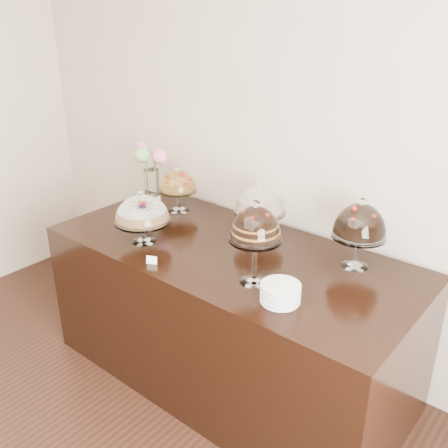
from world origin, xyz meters
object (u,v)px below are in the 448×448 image
Objects in this scene: display_counter at (229,315)px; cake_stand_sugar_sponge at (142,211)px; cake_stand_fruit_tart at (178,183)px; flower_vase at (150,166)px; cake_stand_choco_layer at (256,227)px; cake_stand_cheesecake at (260,202)px; cake_stand_dark_choco at (360,224)px; plate_stack at (280,293)px.

cake_stand_sugar_sponge is (-0.47, -0.24, 0.64)m from display_counter.
cake_stand_sugar_sponge is at bearing -153.36° from display_counter.
flower_vase is at bearing 174.82° from cake_stand_fruit_tart.
cake_stand_choco_layer is 1.28× the size of cake_stand_cheesecake.
cake_stand_choco_layer is (0.33, -0.20, 0.76)m from display_counter.
cake_stand_sugar_sponge is 0.94× the size of cake_stand_cheesecake.
flower_vase is (-1.27, 0.48, -0.05)m from cake_stand_choco_layer.
cake_stand_dark_choco is at bearing 56.07° from cake_stand_choco_layer.
cake_stand_choco_layer is 0.56m from cake_stand_cheesecake.
cake_stand_sugar_sponge is 0.52m from cake_stand_fruit_tart.
display_counter is 0.85m from cake_stand_choco_layer.
cake_stand_choco_layer reaches higher than flower_vase.
cake_stand_cheesecake is at bearing 0.82° from cake_stand_fruit_tart.
cake_stand_dark_choco is at bearing -0.02° from flower_vase.
cake_stand_choco_layer is 1.09m from cake_stand_fruit_tart.
plate_stack is (0.51, -0.54, -0.17)m from cake_stand_cheesecake.
display_counter is 6.26× the size of cake_stand_cheesecake.
cake_stand_sugar_sponge is 0.70m from cake_stand_cheesecake.
cake_stand_choco_layer is 0.34m from plate_stack.
cake_stand_dark_choco is 2.12× the size of plate_stack.
cake_stand_dark_choco reaches higher than cake_stand_cheesecake.
cake_stand_cheesecake is 0.86× the size of flower_vase.
cake_stand_sugar_sponge is at bearing -69.38° from cake_stand_fruit_tart.
cake_stand_fruit_tart is (-1.31, -0.03, -0.05)m from cake_stand_dark_choco.
flower_vase reaches higher than plate_stack.
cake_stand_cheesecake is 1.88× the size of plate_stack.
cake_stand_choco_layer reaches higher than plate_stack.
cake_stand_cheesecake is at bearing 133.42° from plate_stack.
cake_stand_dark_choco is 1.23× the size of cake_stand_fruit_tart.
cake_stand_fruit_tart is (-0.18, 0.49, 0.00)m from cake_stand_sugar_sponge.
cake_stand_dark_choco is (1.12, 0.52, 0.06)m from cake_stand_sugar_sponge.
cake_stand_sugar_sponge is 1.24m from cake_stand_dark_choco.
cake_stand_fruit_tart is at bearing 154.97° from cake_stand_choco_layer.
flower_vase is (-0.95, 0.28, 0.71)m from display_counter.
flower_vase is 2.20× the size of plate_stack.
cake_stand_choco_layer is 1.09× the size of flower_vase.
cake_stand_cheesecake is at bearing -1.01° from flower_vase.
display_counter is at bearing -16.49° from flower_vase.
display_counter is 0.78m from plate_stack.
cake_stand_choco_layer is at bearing -25.03° from cake_stand_fruit_tart.
cake_stand_cheesecake is (0.02, 0.26, 0.67)m from display_counter.
plate_stack reaches higher than display_counter.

